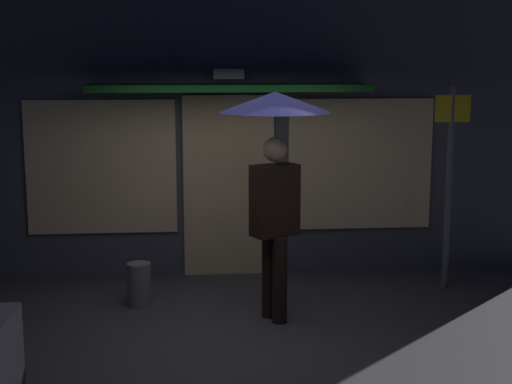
% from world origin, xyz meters
% --- Properties ---
extents(ground_plane, '(18.00, 18.00, 0.00)m').
position_xyz_m(ground_plane, '(0.00, 0.00, 0.00)').
color(ground_plane, '#423F44').
extents(building_facade, '(8.34, 1.00, 4.13)m').
position_xyz_m(building_facade, '(0.00, 2.34, 2.05)').
color(building_facade, '#4C4C56').
rests_on(building_facade, ground).
extents(person_with_umbrella, '(1.09, 1.09, 2.31)m').
position_xyz_m(person_with_umbrella, '(0.37, 0.49, 1.79)').
color(person_with_umbrella, black).
rests_on(person_with_umbrella, ground).
extents(street_sign_post, '(0.40, 0.07, 2.33)m').
position_xyz_m(street_sign_post, '(2.46, 1.39, 1.32)').
color(street_sign_post, '#595B60').
rests_on(street_sign_post, ground).
extents(sidewalk_bollard, '(0.25, 0.25, 0.47)m').
position_xyz_m(sidewalk_bollard, '(-1.03, 1.06, 0.23)').
color(sidewalk_bollard, slate).
rests_on(sidewalk_bollard, ground).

